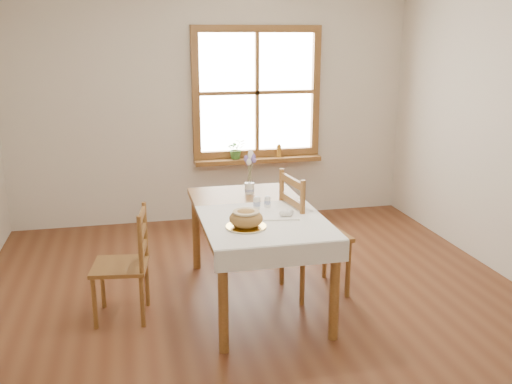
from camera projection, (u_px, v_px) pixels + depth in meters
ground at (265, 315)px, 4.36m from camera, size 5.00×5.00×0.00m
room_walls at (266, 90)px, 3.91m from camera, size 4.60×5.10×2.65m
window at (257, 92)px, 6.41m from camera, size 1.46×0.08×1.46m
window_sill at (258, 160)px, 6.54m from camera, size 1.46×0.20×0.05m
dining_table at (256, 221)px, 4.47m from camera, size 0.90×1.60×0.75m
table_linen at (265, 222)px, 4.16m from camera, size 0.91×0.99×0.01m
chair_left at (120, 264)px, 4.23m from camera, size 0.47×0.45×0.85m
chair_right at (315, 233)px, 4.66m from camera, size 0.56×0.54×1.02m
bread_plate at (246, 227)px, 4.01m from camera, size 0.34×0.34×0.01m
bread_loaf at (246, 217)px, 3.99m from camera, size 0.24×0.24×0.13m
egg_napkin at (280, 215)px, 4.27m from camera, size 0.30×0.27×0.01m
eggs at (280, 212)px, 4.26m from camera, size 0.23×0.22×0.05m
salt_shaker at (257, 203)px, 4.44m from camera, size 0.07×0.07×0.11m
pepper_shaker at (267, 201)px, 4.49m from camera, size 0.05×0.05×0.09m
flower_vase at (249, 189)px, 4.89m from camera, size 0.09×0.09×0.09m
lavender_bouquet at (249, 168)px, 4.84m from camera, size 0.15×0.15×0.28m
potted_plant at (236, 151)px, 6.46m from camera, size 0.22×0.24×0.18m
amber_bottle at (279, 150)px, 6.57m from camera, size 0.07×0.07×0.15m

